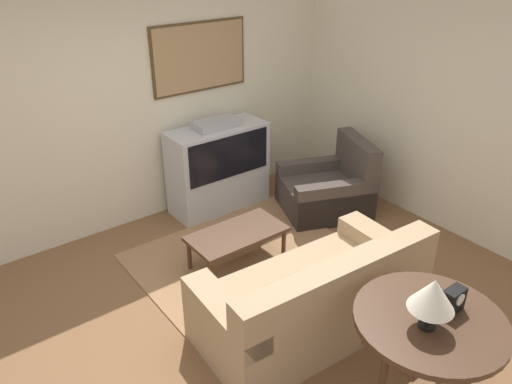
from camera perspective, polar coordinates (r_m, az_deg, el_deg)
ground_plane at (r=4.67m, az=-0.42°, el=-13.15°), size 12.00×12.00×0.00m
wall_back at (r=5.66m, az=-13.57°, el=9.46°), size 12.00×0.10×2.70m
wall_right at (r=5.78m, az=21.12°, el=8.67°), size 0.06×12.00×2.70m
area_rug at (r=5.29m, az=-1.19°, el=-7.53°), size 2.18×1.76×0.01m
tv at (r=6.03m, az=-4.33°, el=2.84°), size 1.19×0.51×1.13m
couch at (r=4.31m, az=6.63°, el=-12.09°), size 1.97×1.06×0.87m
armchair at (r=6.10m, az=8.27°, el=0.27°), size 1.22×1.16×0.89m
coffee_table at (r=5.03m, az=-2.19°, el=-5.01°), size 0.98×0.52×0.38m
console_table at (r=3.59m, az=19.23°, el=-14.37°), size 1.00×1.00×0.81m
table_lamp at (r=3.31m, az=19.56°, el=-11.02°), size 0.29×0.29×0.37m
mantel_clock at (r=3.61m, az=21.63°, el=-11.36°), size 0.16×0.10×0.17m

